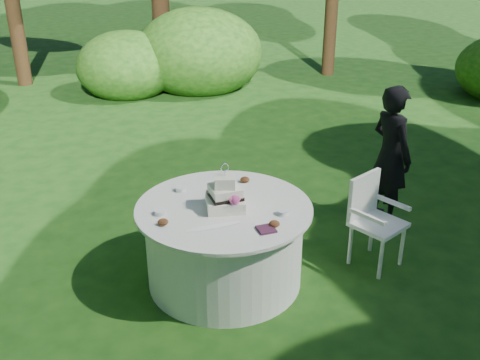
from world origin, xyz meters
name	(u,v)px	position (x,y,z in m)	size (l,w,h in m)	color
ground	(225,279)	(0.00, 0.00, 0.00)	(80.00, 80.00, 0.00)	#153D10
napkins	(266,229)	(0.19, -0.51, 0.78)	(0.14, 0.14, 0.02)	#491F38
feather_plume	(213,227)	(-0.20, -0.33, 0.78)	(0.48, 0.07, 0.01)	white
guest	(391,155)	(2.05, 0.52, 0.77)	(0.56, 0.37, 1.53)	black
table	(224,244)	(0.00, 0.00, 0.39)	(1.56, 1.56, 0.77)	silver
cake	(225,196)	(0.00, -0.03, 0.88)	(0.39, 0.39, 0.43)	white
chair	(372,214)	(1.42, -0.17, 0.52)	(0.56, 0.56, 0.90)	white
votives	(207,204)	(-0.14, 0.05, 0.79)	(1.08, 0.84, 0.04)	white
petal_cups	(228,207)	(0.02, -0.07, 0.79)	(1.01, 0.98, 0.05)	#562D16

